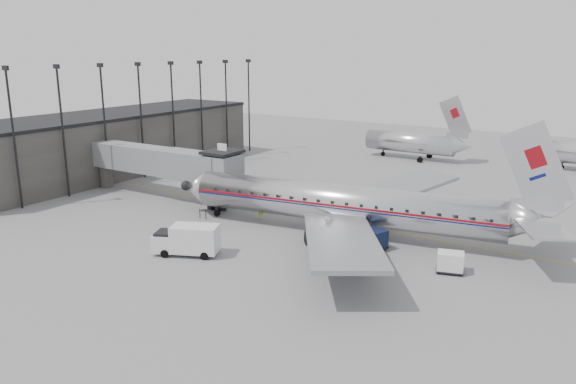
# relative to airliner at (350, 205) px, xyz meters

# --- Properties ---
(ground) EXTENTS (160.00, 160.00, 0.00)m
(ground) POSITION_rel_airliner_xyz_m (-6.72, -3.11, -2.92)
(ground) COLOR slate
(ground) RESTS_ON ground
(terminal) EXTENTS (12.00, 46.00, 8.00)m
(terminal) POSITION_rel_airliner_xyz_m (-40.72, 6.89, 1.08)
(terminal) COLOR #3A3835
(terminal) RESTS_ON ground
(apron_line) EXTENTS (60.00, 0.15, 0.01)m
(apron_line) POSITION_rel_airliner_xyz_m (-3.72, 2.89, -2.91)
(apron_line) COLOR gold
(apron_line) RESTS_ON ground
(jet_bridge) EXTENTS (21.00, 6.20, 7.10)m
(jet_bridge) POSITION_rel_airliner_xyz_m (-23.39, 0.56, 1.26)
(jet_bridge) COLOR slate
(jet_bridge) RESTS_ON ground
(floodlight_masts) EXTENTS (0.90, 42.25, 15.25)m
(floodlight_masts) POSITION_rel_airliner_xyz_m (-34.22, 9.89, 5.45)
(floodlight_masts) COLOR black
(floodlight_masts) RESTS_ON ground
(distant_aircraft_near) EXTENTS (16.39, 3.20, 10.26)m
(distant_aircraft_near) POSITION_rel_airliner_xyz_m (-8.52, 38.89, -0.18)
(distant_aircraft_near) COLOR silver
(distant_aircraft_near) RESTS_ON ground
(airliner) EXTENTS (36.53, 33.62, 11.59)m
(airliner) POSITION_rel_airliner_xyz_m (0.00, 0.00, 0.00)
(airliner) COLOR silver
(airliner) RESTS_ON ground
(service_van) EXTENTS (5.86, 4.13, 2.58)m
(service_van) POSITION_rel_airliner_xyz_m (-9.20, -12.10, -1.56)
(service_van) COLOR silver
(service_van) RESTS_ON ground
(baggage_cart_navy) EXTENTS (2.72, 2.38, 1.79)m
(baggage_cart_navy) POSITION_rel_airliner_xyz_m (3.47, -2.43, -1.96)
(baggage_cart_navy) COLOR #0C1533
(baggage_cart_navy) RESTS_ON ground
(baggage_cart_white) EXTENTS (2.43, 2.09, 1.63)m
(baggage_cart_white) POSITION_rel_airliner_xyz_m (10.72, -4.03, -2.05)
(baggage_cart_white) COLOR silver
(baggage_cart_white) RESTS_ON ground
(ramp_worker) EXTENTS (0.73, 0.52, 1.88)m
(ramp_worker) POSITION_rel_airliner_xyz_m (-10.08, -0.11, -1.98)
(ramp_worker) COLOR yellow
(ramp_worker) RESTS_ON ground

